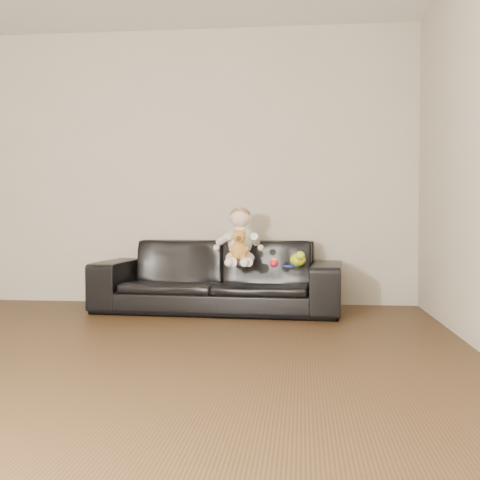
# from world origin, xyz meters

# --- Properties ---
(floor) EXTENTS (5.50, 5.50, 0.00)m
(floor) POSITION_xyz_m (0.00, 0.00, 0.00)
(floor) COLOR #3C2815
(floor) RESTS_ON ground
(wall_back) EXTENTS (5.00, 0.00, 5.00)m
(wall_back) POSITION_xyz_m (0.00, 2.75, 1.30)
(wall_back) COLOR #B5AB98
(wall_back) RESTS_ON ground
(sofa) EXTENTS (2.16, 0.97, 0.62)m
(sofa) POSITION_xyz_m (0.71, 2.25, 0.31)
(sofa) COLOR black
(sofa) RESTS_ON floor
(baby) EXTENTS (0.38, 0.45, 0.50)m
(baby) POSITION_xyz_m (0.91, 2.13, 0.62)
(baby) COLOR #F9D2D7
(baby) RESTS_ON sofa
(teddy_bear) EXTENTS (0.17, 0.17, 0.25)m
(teddy_bear) POSITION_xyz_m (0.92, 1.98, 0.59)
(teddy_bear) COLOR #B57B33
(teddy_bear) RESTS_ON sofa
(toy_green) EXTENTS (0.17, 0.19, 0.11)m
(toy_green) POSITION_xyz_m (1.40, 2.11, 0.46)
(toy_green) COLOR #BAD819
(toy_green) RESTS_ON sofa
(toy_rattle) EXTENTS (0.07, 0.07, 0.07)m
(toy_rattle) POSITION_xyz_m (1.20, 2.00, 0.44)
(toy_rattle) COLOR red
(toy_rattle) RESTS_ON sofa
(toy_blue_disc) EXTENTS (0.12, 0.12, 0.01)m
(toy_blue_disc) POSITION_xyz_m (1.32, 2.08, 0.41)
(toy_blue_disc) COLOR #1B35DB
(toy_blue_disc) RESTS_ON sofa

